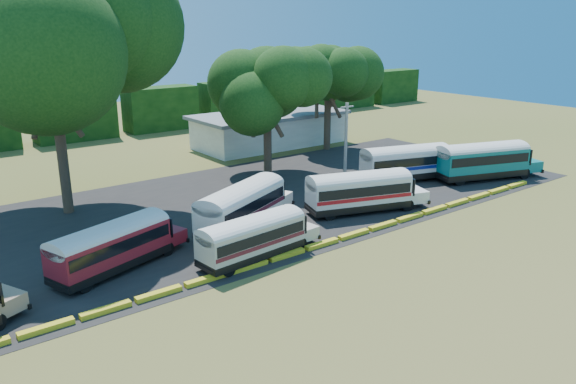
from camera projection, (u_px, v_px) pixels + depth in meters
ground at (314, 256)px, 36.63m from camera, size 160.00×160.00×0.00m
asphalt_strip at (230, 207)px, 46.32m from camera, size 64.00×24.00×0.02m
curb at (305, 249)px, 37.35m from camera, size 53.70×0.45×0.30m
terminal_building at (270, 129)px, 69.31m from camera, size 19.00×9.00×4.00m
treeline_backdrop at (75, 117)px, 72.19m from camera, size 130.00×4.00×6.00m
bus_red at (113, 244)px, 34.06m from camera, size 9.62×5.08×3.08m
bus_cream_west at (254, 235)px, 35.69m from camera, size 9.08×3.02×2.93m
bus_cream_east at (243, 204)px, 41.02m from camera, size 10.43×6.60×3.39m
bus_white_red at (361, 190)px, 44.67m from camera, size 10.36×5.52×3.32m
bus_white_blue at (407, 161)px, 53.57m from camera, size 10.79×5.54×3.45m
bus_teal at (484, 159)px, 53.95m from camera, size 11.29×6.07×3.62m
tree_west at (48, 34)px, 41.12m from camera, size 14.36×14.36×19.10m
tree_center at (267, 83)px, 53.49m from camera, size 9.40×9.40×12.56m
tree_east at (328, 75)px, 65.01m from camera, size 8.44×8.44×12.00m
utility_pole at (346, 142)px, 52.29m from camera, size 1.60×0.30×7.61m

